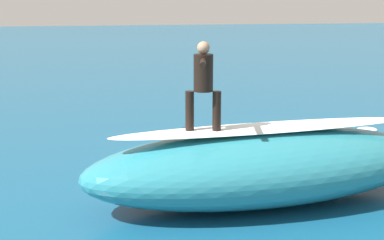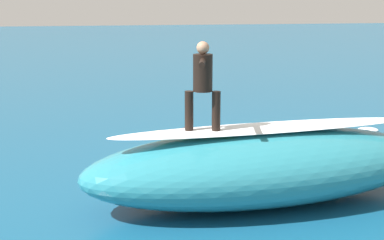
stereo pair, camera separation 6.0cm
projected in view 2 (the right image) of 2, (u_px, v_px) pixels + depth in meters
The scene contains 9 objects.
ground_plane at pixel (260, 163), 13.14m from camera, with size 120.00×120.00×0.00m, color #145175.
wave_crest at pixel (263, 166), 10.54m from camera, with size 6.96×2.46×1.42m, color teal.
wave_foam_lip at pixel (264, 128), 10.37m from camera, with size 5.91×0.86×0.08m, color white.
surfboard_riding at pixel (202, 133), 10.06m from camera, with size 1.93×0.48×0.06m, color yellow.
surfer_riding at pixel (203, 80), 9.85m from camera, with size 0.63×1.52×1.62m.
surfboard_paddling at pixel (185, 143), 14.70m from camera, with size 2.39×0.55×0.07m, color yellow.
surfer_paddling at pixel (185, 136), 14.79m from camera, with size 0.67×1.79×0.32m.
foam_patch_near at pixel (214, 137), 15.34m from camera, with size 1.06×1.04×0.08m, color white.
foam_patch_mid at pixel (368, 130), 16.06m from camera, with size 0.59×0.47×0.13m, color white.
Camera 2 is at (3.68, 12.15, 3.91)m, focal length 51.84 mm.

